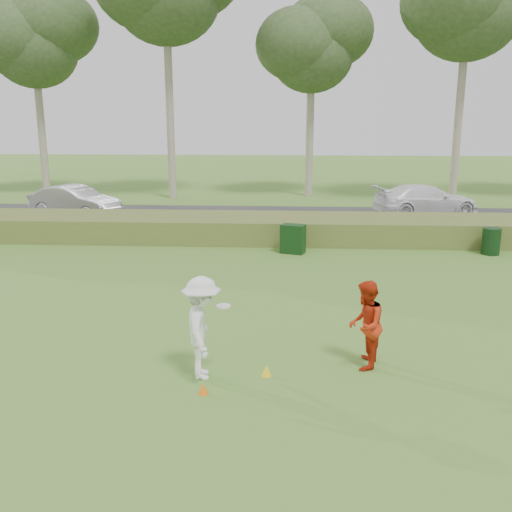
# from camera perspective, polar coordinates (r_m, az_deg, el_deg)

# --- Properties ---
(ground) EXTENTS (120.00, 120.00, 0.00)m
(ground) POSITION_cam_1_polar(r_m,az_deg,el_deg) (11.15, -1.21, -11.52)
(ground) COLOR #447627
(ground) RESTS_ON ground
(reed_strip) EXTENTS (80.00, 3.00, 0.90)m
(reed_strip) POSITION_cam_1_polar(r_m,az_deg,el_deg) (22.47, 1.18, 2.82)
(reed_strip) COLOR #526327
(reed_strip) RESTS_ON ground
(park_road) EXTENTS (80.00, 6.00, 0.06)m
(park_road) POSITION_cam_1_polar(r_m,az_deg,el_deg) (27.46, 1.57, 3.97)
(park_road) COLOR #2D2D2D
(park_road) RESTS_ON ground
(tree_2) EXTENTS (6.50, 6.50, 12.00)m
(tree_2) POSITION_cam_1_polar(r_m,az_deg,el_deg) (37.35, -21.35, 19.49)
(tree_2) COLOR gray
(tree_2) RESTS_ON ground
(tree_4) EXTENTS (6.24, 6.24, 11.50)m
(tree_4) POSITION_cam_1_polar(r_m,az_deg,el_deg) (34.76, 5.60, 20.18)
(tree_4) COLOR gray
(tree_4) RESTS_ON ground
(tree_5) EXTENTS (7.28, 7.28, 14.00)m
(tree_5) POSITION_cam_1_polar(r_m,az_deg,el_deg) (34.27, 20.46, 22.69)
(tree_5) COLOR gray
(tree_5) RESTS_ON ground
(player_white) EXTENTS (0.98, 1.35, 1.94)m
(player_white) POSITION_cam_1_polar(r_m,az_deg,el_deg) (10.64, -5.41, -7.17)
(player_white) COLOR white
(player_white) RESTS_ON ground
(player_red) EXTENTS (0.83, 0.97, 1.74)m
(player_red) POSITION_cam_1_polar(r_m,az_deg,el_deg) (11.22, 10.88, -6.79)
(player_red) COLOR red
(player_red) RESTS_ON ground
(cone_orange) EXTENTS (0.18, 0.18, 0.20)m
(cone_orange) POSITION_cam_1_polar(r_m,az_deg,el_deg) (10.35, -5.32, -13.08)
(cone_orange) COLOR orange
(cone_orange) RESTS_ON ground
(cone_yellow) EXTENTS (0.20, 0.20, 0.22)m
(cone_yellow) POSITION_cam_1_polar(r_m,az_deg,el_deg) (10.95, 1.05, -11.35)
(cone_yellow) COLOR yellow
(cone_yellow) RESTS_ON ground
(utility_cabinet) EXTENTS (0.94, 0.74, 1.03)m
(utility_cabinet) POSITION_cam_1_polar(r_m,az_deg,el_deg) (20.23, 3.72, 1.72)
(utility_cabinet) COLOR black
(utility_cabinet) RESTS_ON ground
(trash_bin) EXTENTS (0.69, 0.69, 0.94)m
(trash_bin) POSITION_cam_1_polar(r_m,az_deg,el_deg) (21.66, 22.45, 1.38)
(trash_bin) COLOR black
(trash_bin) RESTS_ON ground
(car_mid) EXTENTS (4.76, 3.07, 1.48)m
(car_mid) POSITION_cam_1_polar(r_m,az_deg,el_deg) (28.39, -17.67, 5.22)
(car_mid) COLOR silver
(car_mid) RESTS_ON park_road
(car_right) EXTENTS (5.34, 3.12, 1.46)m
(car_right) POSITION_cam_1_polar(r_m,az_deg,el_deg) (28.83, 16.63, 5.40)
(car_right) COLOR white
(car_right) RESTS_ON park_road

